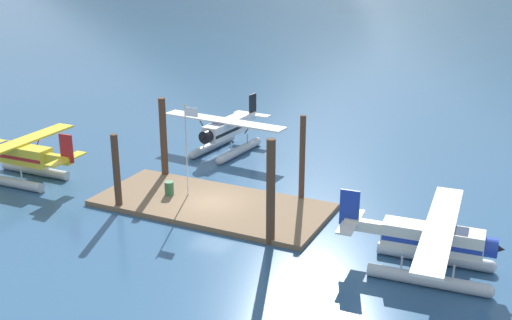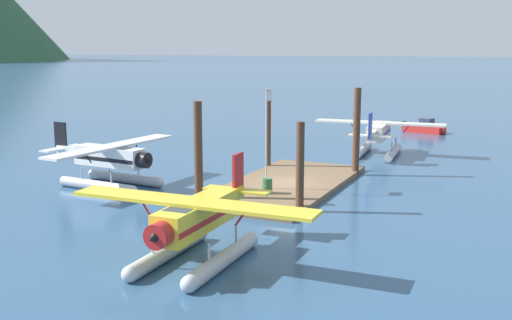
% 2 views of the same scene
% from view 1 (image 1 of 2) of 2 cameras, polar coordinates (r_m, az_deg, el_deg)
% --- Properties ---
extents(ground_plane, '(1200.00, 1200.00, 0.00)m').
position_cam_1_polar(ground_plane, '(38.98, -4.10, -4.28)').
color(ground_plane, '#2D5175').
extents(dock_platform, '(14.56, 6.45, 0.30)m').
position_cam_1_polar(dock_platform, '(38.92, -4.10, -4.08)').
color(dock_platform, brown).
rests_on(dock_platform, ground).
extents(piling_near_left, '(0.43, 0.43, 4.81)m').
position_cam_1_polar(piling_near_left, '(38.59, -12.66, -1.12)').
color(piling_near_left, '#4C3323').
rests_on(piling_near_left, ground).
extents(piling_near_right, '(0.48, 0.48, 5.97)m').
position_cam_1_polar(piling_near_right, '(33.06, 1.36, -3.02)').
color(piling_near_right, '#4C3323').
rests_on(piling_near_right, ground).
extents(piling_far_left, '(0.48, 0.48, 5.71)m').
position_cam_1_polar(piling_far_left, '(43.18, -8.47, 1.94)').
color(piling_far_left, '#4C3323').
rests_on(piling_far_left, ground).
extents(piling_far_right, '(0.36, 0.36, 5.66)m').
position_cam_1_polar(piling_far_right, '(38.72, 4.25, 0.05)').
color(piling_far_right, '#4C3323').
rests_on(piling_far_right, ground).
extents(flagpole, '(0.95, 0.10, 5.96)m').
position_cam_1_polar(flagpole, '(38.85, -6.27, 1.88)').
color(flagpole, silver).
rests_on(flagpole, dock_platform).
extents(fuel_drum, '(0.62, 0.62, 0.88)m').
position_cam_1_polar(fuel_drum, '(40.13, -7.96, -2.58)').
color(fuel_drum, '#33663D').
rests_on(fuel_drum, dock_platform).
extents(seaplane_white_bow_left, '(10.48, 7.97, 3.84)m').
position_cam_1_polar(seaplane_white_bow_left, '(48.67, -2.81, 2.51)').
color(seaplane_white_bow_left, '#B7BABF').
rests_on(seaplane_white_bow_left, ground).
extents(seaplane_yellow_port_aft, '(7.98, 10.43, 3.84)m').
position_cam_1_polar(seaplane_yellow_port_aft, '(45.59, -20.81, 0.11)').
color(seaplane_yellow_port_aft, '#B7BABF').
rests_on(seaplane_yellow_port_aft, ground).
extents(seaplane_cream_stbd_aft, '(7.97, 10.47, 3.84)m').
position_cam_1_polar(seaplane_cream_stbd_aft, '(31.79, 15.87, -7.51)').
color(seaplane_cream_stbd_aft, '#B7BABF').
rests_on(seaplane_cream_stbd_aft, ground).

